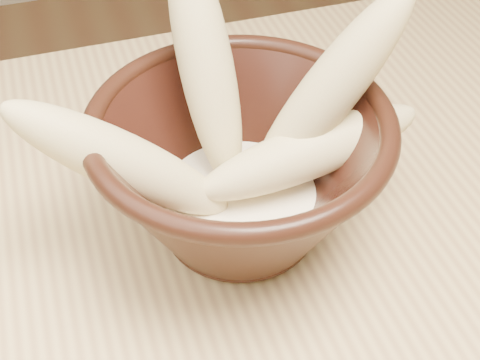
# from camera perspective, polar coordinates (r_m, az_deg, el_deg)

# --- Properties ---
(table) EXTENTS (1.20, 0.80, 0.75)m
(table) POSITION_cam_1_polar(r_m,az_deg,el_deg) (0.67, 19.06, -8.74)
(table) COLOR tan
(table) RESTS_ON ground
(bowl) EXTENTS (0.23, 0.23, 0.13)m
(bowl) POSITION_cam_1_polar(r_m,az_deg,el_deg) (0.52, 0.00, 0.87)
(bowl) COLOR black
(bowl) RESTS_ON table
(milk_puddle) EXTENTS (0.13, 0.13, 0.02)m
(milk_puddle) POSITION_cam_1_polar(r_m,az_deg,el_deg) (0.54, 0.00, -1.57)
(milk_puddle) COLOR #FFEFCD
(milk_puddle) RESTS_ON bowl
(banana_upright) EXTENTS (0.06, 0.13, 0.19)m
(banana_upright) POSITION_cam_1_polar(r_m,az_deg,el_deg) (0.52, -2.93, 9.85)
(banana_upright) COLOR tan
(banana_upright) RESTS_ON bowl
(banana_left) EXTENTS (0.18, 0.08, 0.14)m
(banana_left) POSITION_cam_1_polar(r_m,az_deg,el_deg) (0.49, -9.98, 1.56)
(banana_left) COLOR tan
(banana_left) RESTS_ON bowl
(banana_right) EXTENTS (0.15, 0.05, 0.18)m
(banana_right) POSITION_cam_1_polar(r_m,az_deg,el_deg) (0.51, 7.50, 7.36)
(banana_right) COLOR tan
(banana_right) RESTS_ON bowl
(banana_across) EXTENTS (0.19, 0.05, 0.07)m
(banana_across) POSITION_cam_1_polar(r_m,az_deg,el_deg) (0.52, 5.90, 2.42)
(banana_across) COLOR tan
(banana_across) RESTS_ON bowl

